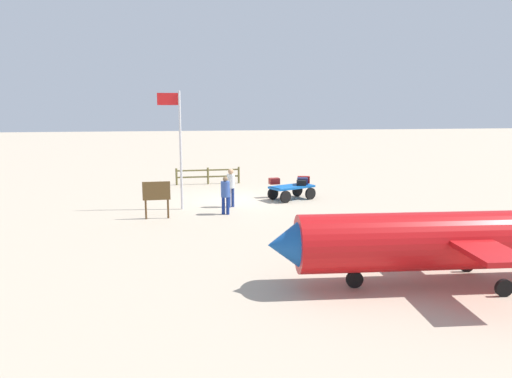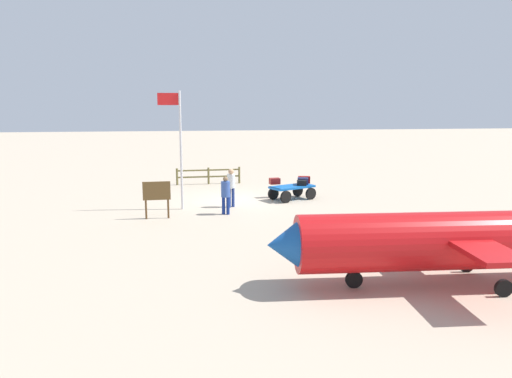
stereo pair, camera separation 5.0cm
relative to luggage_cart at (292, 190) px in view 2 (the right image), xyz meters
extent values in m
plane|color=#B9A78F|center=(2.80, -0.36, -0.48)|extent=(120.00, 120.00, 0.00)
cube|color=#1259B1|center=(-0.02, -0.01, 0.14)|extent=(2.38, 1.82, 0.10)
cube|color=#1259B1|center=(0.92, 0.44, 0.14)|extent=(0.47, 0.87, 0.10)
cylinder|color=black|center=(0.45, 0.78, -0.20)|extent=(0.57, 0.36, 0.58)
cylinder|color=black|center=(0.89, -0.14, -0.20)|extent=(0.57, 0.36, 0.58)
cylinder|color=black|center=(-0.92, 0.12, -0.20)|extent=(0.57, 0.36, 0.58)
cylinder|color=black|center=(-0.48, -0.79, -0.20)|extent=(0.57, 0.36, 0.58)
cube|color=maroon|center=(0.74, -0.62, 0.34)|extent=(0.54, 0.42, 0.30)
cube|color=maroon|center=(-0.79, -0.74, 0.36)|extent=(0.65, 0.44, 0.33)
cube|color=navy|center=(-0.64, -0.38, 0.35)|extent=(0.59, 0.49, 0.32)
cube|color=black|center=(-0.49, -0.02, 0.32)|extent=(0.49, 0.41, 0.25)
cylinder|color=navy|center=(2.99, 1.29, -0.04)|extent=(0.14, 0.14, 0.88)
cylinder|color=navy|center=(3.16, 1.39, -0.04)|extent=(0.14, 0.14, 0.88)
cylinder|color=silver|center=(3.08, 1.34, 0.71)|extent=(0.48, 0.48, 0.62)
sphere|color=tan|center=(3.08, 1.34, 1.14)|extent=(0.25, 0.25, 0.25)
cylinder|color=navy|center=(3.35, 2.81, -0.11)|extent=(0.14, 0.14, 0.75)
cylinder|color=navy|center=(3.53, 2.73, -0.11)|extent=(0.14, 0.14, 0.75)
cylinder|color=#32519E|center=(3.44, 2.77, 0.59)|extent=(0.50, 0.50, 0.66)
sphere|color=olive|center=(3.44, 2.77, 1.03)|extent=(0.21, 0.21, 0.21)
cylinder|color=red|center=(-1.76, 11.74, 0.70)|extent=(8.29, 1.94, 1.49)
cone|color=#164D9B|center=(2.65, 11.49, 0.70)|extent=(0.97, 1.39, 1.34)
cube|color=red|center=(-1.76, 11.74, 0.85)|extent=(1.36, 4.82, 0.12)
cylinder|color=black|center=(0.87, 11.59, -0.26)|extent=(0.44, 0.12, 0.44)
cylinder|color=black|center=(-2.53, 12.68, -0.26)|extent=(0.44, 0.12, 0.44)
cylinder|color=black|center=(-2.63, 10.89, -0.26)|extent=(0.44, 0.12, 0.44)
cylinder|color=silver|center=(5.27, 1.47, 2.10)|extent=(0.10, 0.10, 5.17)
cube|color=red|center=(5.76, 1.47, 4.33)|extent=(0.89, 0.05, 0.51)
cylinder|color=#4C3319|center=(5.82, 3.14, -0.10)|extent=(0.08, 0.08, 0.78)
cylinder|color=#4C3319|center=(6.70, 3.18, -0.10)|extent=(0.08, 0.08, 0.78)
cube|color=brown|center=(6.26, 3.16, 0.67)|extent=(1.11, 0.10, 0.75)
cylinder|color=brown|center=(2.00, -5.29, 0.00)|extent=(0.12, 0.12, 0.96)
cylinder|color=brown|center=(3.80, -5.20, 0.00)|extent=(0.12, 0.12, 0.96)
cylinder|color=brown|center=(5.60, -5.12, 0.00)|extent=(0.12, 0.12, 0.96)
cube|color=brown|center=(3.80, -5.20, 0.33)|extent=(3.60, 0.25, 0.08)
cube|color=brown|center=(3.80, -5.20, -0.05)|extent=(3.60, 0.25, 0.08)
camera|label=1|loc=(5.06, 23.04, 4.18)|focal=34.50mm
camera|label=2|loc=(5.01, 23.05, 4.18)|focal=34.50mm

